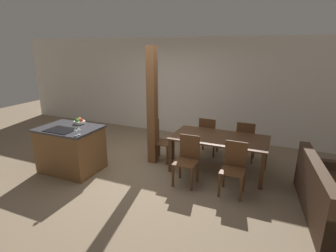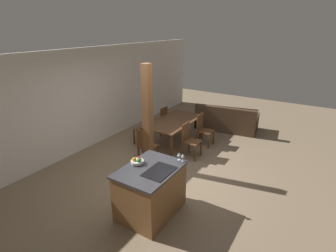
{
  "view_description": "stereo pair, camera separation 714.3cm",
  "coord_description": "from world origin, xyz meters",
  "px_view_note": "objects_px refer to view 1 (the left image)",
  "views": [
    {
      "loc": [
        2.56,
        -4.32,
        2.45
      ],
      "look_at": [
        0.6,
        0.2,
        0.95
      ],
      "focal_mm": 28.0,
      "sensor_mm": 36.0,
      "label": 1
    },
    {
      "loc": [
        -4.4,
        -2.92,
        3.21
      ],
      "look_at": [
        0.6,
        0.2,
        0.95
      ],
      "focal_mm": 28.0,
      "sensor_mm": 36.0,
      "label": 2
    }
  ],
  "objects_px": {
    "fruit_bowl": "(79,121)",
    "dining_chair_head_end": "(160,140)",
    "wine_glass_middle": "(78,129)",
    "dining_chair_near_left": "(187,159)",
    "timber_post": "(152,107)",
    "dining_table": "(219,141)",
    "kitchen_island": "(71,149)",
    "dining_chair_far_left": "(208,136)",
    "dining_chair_far_right": "(245,140)",
    "wine_glass_near": "(75,130)",
    "dining_chair_near_right": "(234,167)"
  },
  "relations": [
    {
      "from": "fruit_bowl",
      "to": "wine_glass_near",
      "type": "height_order",
      "value": "wine_glass_near"
    },
    {
      "from": "dining_chair_head_end",
      "to": "timber_post",
      "type": "distance_m",
      "value": 0.78
    },
    {
      "from": "wine_glass_near",
      "to": "wine_glass_middle",
      "type": "bearing_deg",
      "value": 90.0
    },
    {
      "from": "wine_glass_middle",
      "to": "dining_chair_far_right",
      "type": "height_order",
      "value": "wine_glass_middle"
    },
    {
      "from": "dining_chair_far_right",
      "to": "dining_chair_near_left",
      "type": "bearing_deg",
      "value": 59.68
    },
    {
      "from": "wine_glass_middle",
      "to": "dining_chair_far_left",
      "type": "bearing_deg",
      "value": 49.78
    },
    {
      "from": "kitchen_island",
      "to": "dining_chair_head_end",
      "type": "xyz_separation_m",
      "value": [
        1.45,
        1.16,
        0.01
      ]
    },
    {
      "from": "dining_chair_far_left",
      "to": "dining_chair_far_right",
      "type": "xyz_separation_m",
      "value": [
        0.84,
        0.0,
        0.0
      ]
    },
    {
      "from": "wine_glass_near",
      "to": "dining_chair_far_right",
      "type": "bearing_deg",
      "value": 40.0
    },
    {
      "from": "fruit_bowl",
      "to": "dining_chair_near_right",
      "type": "xyz_separation_m",
      "value": [
        3.17,
        0.15,
        -0.49
      ]
    },
    {
      "from": "kitchen_island",
      "to": "dining_chair_far_right",
      "type": "relative_size",
      "value": 1.31
    },
    {
      "from": "dining_chair_head_end",
      "to": "timber_post",
      "type": "height_order",
      "value": "timber_post"
    },
    {
      "from": "wine_glass_near",
      "to": "dining_table",
      "type": "height_order",
      "value": "wine_glass_near"
    },
    {
      "from": "dining_chair_near_right",
      "to": "dining_chair_far_right",
      "type": "relative_size",
      "value": 1.0
    },
    {
      "from": "kitchen_island",
      "to": "wine_glass_near",
      "type": "height_order",
      "value": "wine_glass_near"
    },
    {
      "from": "wine_glass_middle",
      "to": "dining_table",
      "type": "xyz_separation_m",
      "value": [
        2.25,
        1.44,
        -0.39
      ]
    },
    {
      "from": "dining_chair_near_right",
      "to": "dining_chair_far_right",
      "type": "xyz_separation_m",
      "value": [
        -0.0,
        1.44,
        0.0
      ]
    },
    {
      "from": "wine_glass_near",
      "to": "kitchen_island",
      "type": "bearing_deg",
      "value": 144.73
    },
    {
      "from": "timber_post",
      "to": "wine_glass_middle",
      "type": "bearing_deg",
      "value": -122.68
    },
    {
      "from": "wine_glass_near",
      "to": "dining_chair_near_left",
      "type": "bearing_deg",
      "value": 23.63
    },
    {
      "from": "kitchen_island",
      "to": "dining_chair_near_left",
      "type": "distance_m",
      "value": 2.38
    },
    {
      "from": "wine_glass_near",
      "to": "fruit_bowl",
      "type": "bearing_deg",
      "value": 127.0
    },
    {
      "from": "wine_glass_near",
      "to": "dining_table",
      "type": "relative_size",
      "value": 0.08
    },
    {
      "from": "dining_chair_near_left",
      "to": "timber_post",
      "type": "bearing_deg",
      "value": 149.59
    },
    {
      "from": "wine_glass_near",
      "to": "dining_chair_near_right",
      "type": "distance_m",
      "value": 2.85
    },
    {
      "from": "fruit_bowl",
      "to": "dining_chair_head_end",
      "type": "height_order",
      "value": "fruit_bowl"
    },
    {
      "from": "kitchen_island",
      "to": "dining_chair_near_left",
      "type": "xyz_separation_m",
      "value": [
        2.34,
        0.44,
        0.01
      ]
    },
    {
      "from": "wine_glass_middle",
      "to": "fruit_bowl",
      "type": "bearing_deg",
      "value": 130.67
    },
    {
      "from": "wine_glass_near",
      "to": "dining_chair_far_right",
      "type": "xyz_separation_m",
      "value": [
        2.67,
        2.24,
        -0.56
      ]
    },
    {
      "from": "wine_glass_near",
      "to": "dining_chair_head_end",
      "type": "height_order",
      "value": "wine_glass_near"
    },
    {
      "from": "wine_glass_near",
      "to": "dining_table",
      "type": "distance_m",
      "value": 2.74
    },
    {
      "from": "fruit_bowl",
      "to": "dining_chair_head_end",
      "type": "distance_m",
      "value": 1.74
    },
    {
      "from": "kitchen_island",
      "to": "fruit_bowl",
      "type": "height_order",
      "value": "fruit_bowl"
    },
    {
      "from": "timber_post",
      "to": "dining_chair_far_right",
      "type": "bearing_deg",
      "value": 25.08
    },
    {
      "from": "fruit_bowl",
      "to": "wine_glass_near",
      "type": "bearing_deg",
      "value": -53.0
    },
    {
      "from": "dining_chair_near_right",
      "to": "dining_chair_far_left",
      "type": "height_order",
      "value": "same"
    },
    {
      "from": "wine_glass_middle",
      "to": "dining_chair_head_end",
      "type": "bearing_deg",
      "value": 56.92
    },
    {
      "from": "wine_glass_middle",
      "to": "dining_chair_far_left",
      "type": "xyz_separation_m",
      "value": [
        1.83,
        2.16,
        -0.56
      ]
    },
    {
      "from": "dining_chair_near_left",
      "to": "fruit_bowl",
      "type": "bearing_deg",
      "value": -176.41
    },
    {
      "from": "fruit_bowl",
      "to": "dining_chair_near_left",
      "type": "xyz_separation_m",
      "value": [
        2.32,
        0.15,
        -0.49
      ]
    },
    {
      "from": "dining_chair_far_right",
      "to": "wine_glass_middle",
      "type": "bearing_deg",
      "value": 38.98
    },
    {
      "from": "timber_post",
      "to": "fruit_bowl",
      "type": "bearing_deg",
      "value": -151.27
    },
    {
      "from": "fruit_bowl",
      "to": "dining_table",
      "type": "height_order",
      "value": "fruit_bowl"
    },
    {
      "from": "wine_glass_near",
      "to": "dining_chair_near_left",
      "type": "relative_size",
      "value": 0.16
    },
    {
      "from": "dining_chair_far_left",
      "to": "timber_post",
      "type": "distance_m",
      "value": 1.52
    },
    {
      "from": "fruit_bowl",
      "to": "dining_chair_far_left",
      "type": "distance_m",
      "value": 2.86
    },
    {
      "from": "kitchen_island",
      "to": "wine_glass_near",
      "type": "bearing_deg",
      "value": -35.27
    },
    {
      "from": "dining_table",
      "to": "dining_chair_far_left",
      "type": "relative_size",
      "value": 2.08
    },
    {
      "from": "dining_chair_head_end",
      "to": "dining_chair_near_right",
      "type": "bearing_deg",
      "value": -112.59
    },
    {
      "from": "kitchen_island",
      "to": "fruit_bowl",
      "type": "distance_m",
      "value": 0.58
    }
  ]
}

